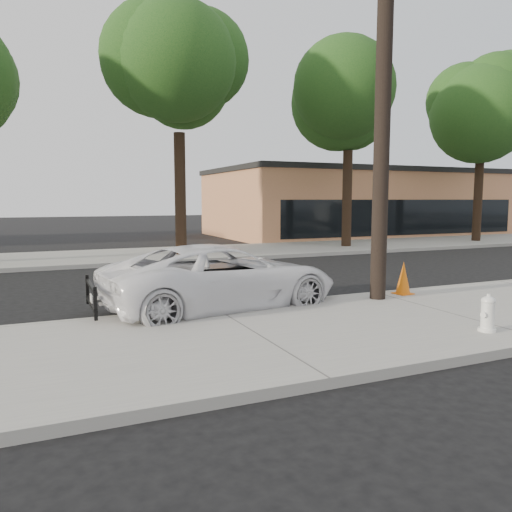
# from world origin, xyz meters

# --- Properties ---
(ground) EXTENTS (120.00, 120.00, 0.00)m
(ground) POSITION_xyz_m (0.00, 0.00, 0.00)
(ground) COLOR black
(ground) RESTS_ON ground
(near_sidewalk) EXTENTS (90.00, 4.40, 0.15)m
(near_sidewalk) POSITION_xyz_m (0.00, -4.30, 0.07)
(near_sidewalk) COLOR gray
(near_sidewalk) RESTS_ON ground
(far_sidewalk) EXTENTS (90.00, 5.00, 0.15)m
(far_sidewalk) POSITION_xyz_m (0.00, 8.50, 0.07)
(far_sidewalk) COLOR gray
(far_sidewalk) RESTS_ON ground
(curb_near) EXTENTS (90.00, 0.12, 0.16)m
(curb_near) POSITION_xyz_m (0.00, -2.10, 0.07)
(curb_near) COLOR #9E9B93
(curb_near) RESTS_ON ground
(building_main) EXTENTS (18.00, 10.00, 4.00)m
(building_main) POSITION_xyz_m (16.00, 16.00, 2.00)
(building_main) COLOR #C17D50
(building_main) RESTS_ON ground
(utility_pole) EXTENTS (1.40, 0.34, 9.00)m
(utility_pole) POSITION_xyz_m (3.60, -2.70, 4.70)
(utility_pole) COLOR black
(utility_pole) RESTS_ON near_sidewalk
(tree_c) EXTENTS (4.96, 4.80, 9.55)m
(tree_c) POSITION_xyz_m (2.22, 7.64, 6.91)
(tree_c) COLOR black
(tree_c) RESTS_ON far_sidewalk
(tree_d) EXTENTS (4.50, 4.35, 8.75)m
(tree_d) POSITION_xyz_m (10.20, 7.95, 6.37)
(tree_d) COLOR black
(tree_d) RESTS_ON far_sidewalk
(tree_e) EXTENTS (4.80, 4.65, 9.25)m
(tree_e) POSITION_xyz_m (18.21, 7.74, 6.70)
(tree_e) COLOR black
(tree_e) RESTS_ON far_sidewalk
(police_cruiser) EXTENTS (5.27, 2.96, 1.39)m
(police_cruiser) POSITION_xyz_m (0.32, -1.76, 0.70)
(police_cruiser) COLOR white
(police_cruiser) RESTS_ON ground
(fire_hydrant) EXTENTS (0.32, 0.29, 0.59)m
(fire_hydrant) POSITION_xyz_m (3.55, -5.68, 0.44)
(fire_hydrant) COLOR white
(fire_hydrant) RESTS_ON near_sidewalk
(traffic_cone) EXTENTS (0.42, 0.42, 0.75)m
(traffic_cone) POSITION_xyz_m (4.47, -2.50, 0.51)
(traffic_cone) COLOR orange
(traffic_cone) RESTS_ON near_sidewalk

